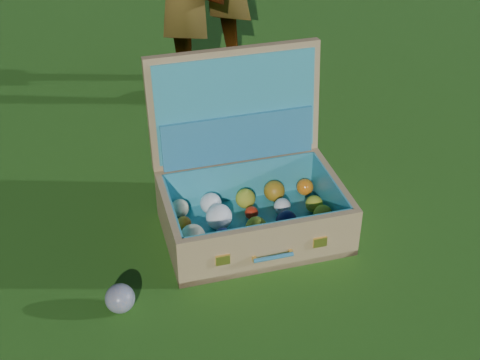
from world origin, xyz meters
The scene contains 3 objects.
ground centered at (0.00, 0.00, 0.00)m, with size 60.00×60.00×0.00m, color #215114.
stray_ball centered at (-0.55, -0.14, 0.04)m, with size 0.08×0.08×0.08m, color #3C639D.
suitcase centered at (-0.06, -0.02, 0.14)m, with size 0.63×0.57×0.50m.
Camera 1 is at (-1.02, -1.33, 1.26)m, focal length 50.00 mm.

